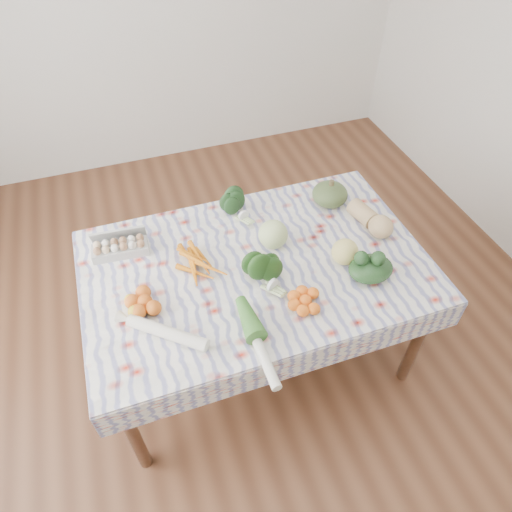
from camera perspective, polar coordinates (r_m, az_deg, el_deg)
ground at (r=2.82m, az=0.00°, el=-11.65°), size 4.50×4.50×0.00m
dining_table at (r=2.27m, az=0.00°, el=-2.48°), size 1.60×1.00×0.75m
tablecloth at (r=2.22m, az=0.00°, el=-1.15°), size 1.66×1.06×0.01m
egg_carton at (r=2.34m, az=-16.64°, el=0.93°), size 0.28×0.13×0.07m
carrot_bunch at (r=2.21m, az=-6.77°, el=-0.73°), size 0.28×0.26×0.04m
kale_bunch at (r=2.43m, az=-2.23°, el=6.23°), size 0.19×0.18×0.14m
kabocha_squash at (r=2.54m, az=9.22°, el=7.64°), size 0.24×0.24×0.13m
cabbage at (r=2.26m, az=2.15°, el=2.72°), size 0.16×0.16×0.15m
butternut_squash at (r=2.44m, az=14.21°, el=4.67°), size 0.18×0.29×0.12m
orange_cluster at (r=2.08m, az=-13.73°, el=-5.56°), size 0.27×0.27×0.07m
broccoli at (r=2.08m, az=1.00°, el=-2.58°), size 0.21×0.21×0.12m
mandarin_cluster at (r=2.04m, az=6.20°, el=-5.50°), size 0.25×0.25×0.06m
grapefruit at (r=2.22m, az=11.06°, el=0.51°), size 0.17×0.17×0.13m
spinach_bag at (r=2.20m, az=14.13°, el=-1.54°), size 0.25×0.21×0.10m
daikon at (r=1.97m, az=-11.03°, el=-9.38°), size 0.33×0.29×0.06m
leek at (r=1.91m, az=0.25°, el=-10.86°), size 0.05×0.43×0.05m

